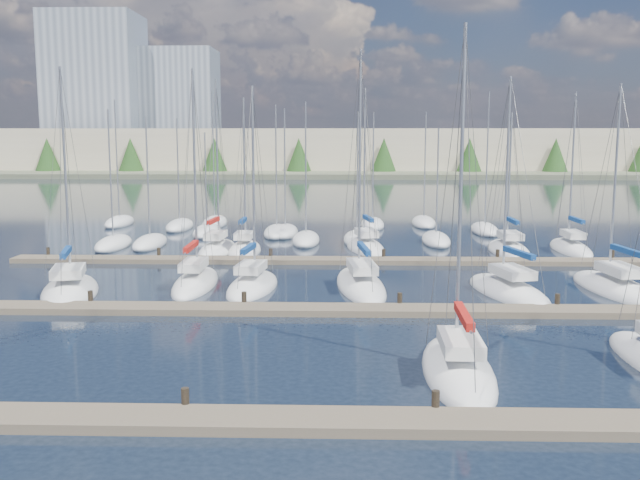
{
  "coord_description": "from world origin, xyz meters",
  "views": [
    {
      "loc": [
        0.97,
        -18.78,
        8.91
      ],
      "look_at": [
        0.0,
        14.0,
        4.0
      ],
      "focal_mm": 40.0,
      "sensor_mm": 36.0,
      "label": 1
    }
  ],
  "objects_px": {
    "sailboat_d": "(458,370)",
    "sailboat_h": "(70,290)",
    "sailboat_o": "(245,250)",
    "sailboat_n": "(217,250)",
    "sailboat_m": "(615,288)",
    "sailboat_p": "(365,247)",
    "sailboat_k": "(361,285)",
    "sailboat_l": "(508,291)",
    "sailboat_i": "(195,283)",
    "sailboat_q": "(509,250)",
    "sailboat_r": "(571,249)",
    "sailboat_j": "(253,286)"
  },
  "relations": [
    {
      "from": "sailboat_r",
      "to": "sailboat_q",
      "type": "bearing_deg",
      "value": -172.01
    },
    {
      "from": "sailboat_m",
      "to": "sailboat_r",
      "type": "height_order",
      "value": "sailboat_r"
    },
    {
      "from": "sailboat_l",
      "to": "sailboat_i",
      "type": "bearing_deg",
      "value": 161.22
    },
    {
      "from": "sailboat_i",
      "to": "sailboat_o",
      "type": "relative_size",
      "value": 1.08
    },
    {
      "from": "sailboat_k",
      "to": "sailboat_m",
      "type": "relative_size",
      "value": 1.16
    },
    {
      "from": "sailboat_l",
      "to": "sailboat_d",
      "type": "height_order",
      "value": "sailboat_d"
    },
    {
      "from": "sailboat_p",
      "to": "sailboat_j",
      "type": "bearing_deg",
      "value": -125.42
    },
    {
      "from": "sailboat_d",
      "to": "sailboat_k",
      "type": "distance_m",
      "value": 15.35
    },
    {
      "from": "sailboat_l",
      "to": "sailboat_d",
      "type": "bearing_deg",
      "value": -123.65
    },
    {
      "from": "sailboat_l",
      "to": "sailboat_k",
      "type": "xyz_separation_m",
      "value": [
        -8.22,
        1.41,
        0.01
      ]
    },
    {
      "from": "sailboat_q",
      "to": "sailboat_r",
      "type": "relative_size",
      "value": 0.88
    },
    {
      "from": "sailboat_p",
      "to": "sailboat_h",
      "type": "bearing_deg",
      "value": -146.58
    },
    {
      "from": "sailboat_q",
      "to": "sailboat_h",
      "type": "distance_m",
      "value": 31.68
    },
    {
      "from": "sailboat_i",
      "to": "sailboat_h",
      "type": "bearing_deg",
      "value": -161.88
    },
    {
      "from": "sailboat_j",
      "to": "sailboat_p",
      "type": "bearing_deg",
      "value": 70.49
    },
    {
      "from": "sailboat_k",
      "to": "sailboat_m",
      "type": "xyz_separation_m",
      "value": [
        14.48,
        -0.53,
        -0.01
      ]
    },
    {
      "from": "sailboat_m",
      "to": "sailboat_r",
      "type": "distance_m",
      "value": 14.32
    },
    {
      "from": "sailboat_h",
      "to": "sailboat_o",
      "type": "xyz_separation_m",
      "value": [
        7.94,
        14.31,
        0.02
      ]
    },
    {
      "from": "sailboat_h",
      "to": "sailboat_r",
      "type": "distance_m",
      "value": 36.37
    },
    {
      "from": "sailboat_d",
      "to": "sailboat_m",
      "type": "distance_m",
      "value": 18.33
    },
    {
      "from": "sailboat_j",
      "to": "sailboat_r",
      "type": "bearing_deg",
      "value": 38.13
    },
    {
      "from": "sailboat_l",
      "to": "sailboat_h",
      "type": "bearing_deg",
      "value": 167.85
    },
    {
      "from": "sailboat_q",
      "to": "sailboat_p",
      "type": "bearing_deg",
      "value": 173.32
    },
    {
      "from": "sailboat_d",
      "to": "sailboat_k",
      "type": "bearing_deg",
      "value": 103.69
    },
    {
      "from": "sailboat_i",
      "to": "sailboat_m",
      "type": "relative_size",
      "value": 1.07
    },
    {
      "from": "sailboat_l",
      "to": "sailboat_q",
      "type": "bearing_deg",
      "value": 63.39
    },
    {
      "from": "sailboat_j",
      "to": "sailboat_i",
      "type": "bearing_deg",
      "value": 173.84
    },
    {
      "from": "sailboat_l",
      "to": "sailboat_p",
      "type": "xyz_separation_m",
      "value": [
        -7.47,
        15.47,
        0.01
      ]
    },
    {
      "from": "sailboat_n",
      "to": "sailboat_d",
      "type": "relative_size",
      "value": 1.01
    },
    {
      "from": "sailboat_h",
      "to": "sailboat_q",
      "type": "bearing_deg",
      "value": 13.36
    },
    {
      "from": "sailboat_n",
      "to": "sailboat_i",
      "type": "relative_size",
      "value": 1.02
    },
    {
      "from": "sailboat_d",
      "to": "sailboat_p",
      "type": "relative_size",
      "value": 1.04
    },
    {
      "from": "sailboat_l",
      "to": "sailboat_k",
      "type": "distance_m",
      "value": 8.34
    },
    {
      "from": "sailboat_q",
      "to": "sailboat_o",
      "type": "relative_size",
      "value": 0.91
    },
    {
      "from": "sailboat_n",
      "to": "sailboat_p",
      "type": "xyz_separation_m",
      "value": [
        11.3,
        1.72,
        -0.01
      ]
    },
    {
      "from": "sailboat_o",
      "to": "sailboat_d",
      "type": "bearing_deg",
      "value": -66.85
    },
    {
      "from": "sailboat_n",
      "to": "sailboat_d",
      "type": "xyz_separation_m",
      "value": [
        13.79,
        -27.35,
        -0.01
      ]
    },
    {
      "from": "sailboat_n",
      "to": "sailboat_r",
      "type": "xyz_separation_m",
      "value": [
        27.01,
        1.31,
        -0.01
      ]
    },
    {
      "from": "sailboat_d",
      "to": "sailboat_o",
      "type": "distance_m",
      "value": 29.72
    },
    {
      "from": "sailboat_q",
      "to": "sailboat_r",
      "type": "height_order",
      "value": "sailboat_r"
    },
    {
      "from": "sailboat_p",
      "to": "sailboat_k",
      "type": "bearing_deg",
      "value": -102.75
    },
    {
      "from": "sailboat_n",
      "to": "sailboat_m",
      "type": "distance_m",
      "value": 28.15
    },
    {
      "from": "sailboat_d",
      "to": "sailboat_h",
      "type": "xyz_separation_m",
      "value": [
        -19.61,
        13.02,
        -0.01
      ]
    },
    {
      "from": "sailboat_m",
      "to": "sailboat_o",
      "type": "bearing_deg",
      "value": 143.86
    },
    {
      "from": "sailboat_o",
      "to": "sailboat_r",
      "type": "xyz_separation_m",
      "value": [
        24.9,
        1.33,
        -0.0
      ]
    },
    {
      "from": "sailboat_h",
      "to": "sailboat_n",
      "type": "bearing_deg",
      "value": 53.13
    },
    {
      "from": "sailboat_l",
      "to": "sailboat_m",
      "type": "bearing_deg",
      "value": -5.52
    },
    {
      "from": "sailboat_j",
      "to": "sailboat_o",
      "type": "relative_size",
      "value": 1.0
    },
    {
      "from": "sailboat_n",
      "to": "sailboat_i",
      "type": "height_order",
      "value": "sailboat_n"
    },
    {
      "from": "sailboat_j",
      "to": "sailboat_q",
      "type": "relative_size",
      "value": 1.1
    }
  ]
}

